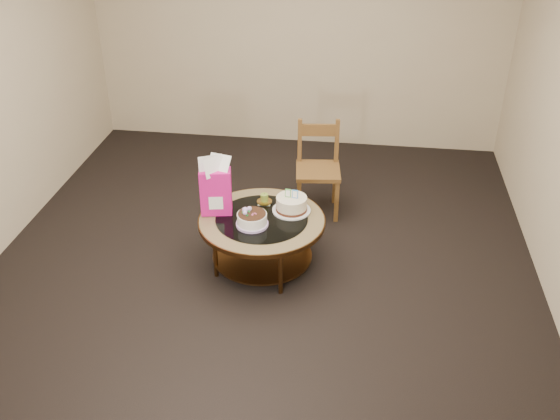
# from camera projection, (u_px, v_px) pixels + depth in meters

# --- Properties ---
(ground) EXTENTS (5.00, 5.00, 0.00)m
(ground) POSITION_uv_depth(u_px,v_px,m) (263.00, 265.00, 5.21)
(ground) COLOR black
(ground) RESTS_ON ground
(room_walls) EXTENTS (4.52, 5.02, 2.61)m
(room_walls) POSITION_uv_depth(u_px,v_px,m) (259.00, 88.00, 4.41)
(room_walls) COLOR #BEAE90
(room_walls) RESTS_ON ground
(coffee_table) EXTENTS (1.02, 1.02, 0.46)m
(coffee_table) POSITION_uv_depth(u_px,v_px,m) (262.00, 227.00, 5.01)
(coffee_table) COLOR brown
(coffee_table) RESTS_ON ground
(decorated_cake) EXTENTS (0.25, 0.25, 0.15)m
(decorated_cake) POSITION_uv_depth(u_px,v_px,m) (252.00, 220.00, 4.86)
(decorated_cake) COLOR #B999D8
(decorated_cake) RESTS_ON coffee_table
(cream_cake) EXTENTS (0.31, 0.31, 0.20)m
(cream_cake) POSITION_uv_depth(u_px,v_px,m) (291.00, 204.00, 5.03)
(cream_cake) COLOR silver
(cream_cake) RESTS_ON coffee_table
(gift_bag) EXTENTS (0.27, 0.21, 0.49)m
(gift_bag) POSITION_uv_depth(u_px,v_px,m) (216.00, 186.00, 4.92)
(gift_bag) COLOR #CC137E
(gift_bag) RESTS_ON coffee_table
(pillar_candle) EXTENTS (0.13, 0.13, 0.09)m
(pillar_candle) POSITION_uv_depth(u_px,v_px,m) (264.00, 200.00, 5.16)
(pillar_candle) COLOR #CFB255
(pillar_candle) RESTS_ON coffee_table
(dining_chair) EXTENTS (0.44, 0.44, 0.87)m
(dining_chair) POSITION_uv_depth(u_px,v_px,m) (318.00, 168.00, 5.75)
(dining_chair) COLOR brown
(dining_chair) RESTS_ON ground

